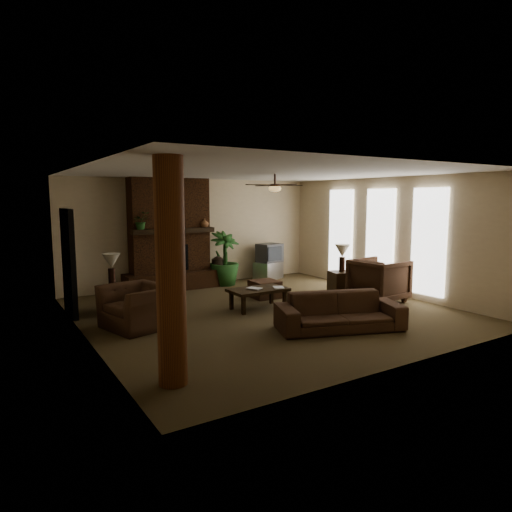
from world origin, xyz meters
TOP-DOWN VIEW (x-y plane):
  - room_shell at (0.00, 0.00)m, footprint 7.00×7.00m
  - fireplace at (-0.80, 3.22)m, footprint 2.40×0.70m
  - windows at (3.45, 0.20)m, footprint 0.08×3.65m
  - log_column at (-2.95, -2.40)m, footprint 0.36×0.36m
  - doorway at (-3.44, 1.80)m, footprint 0.10×1.00m
  - ceiling_fan at (0.40, 0.30)m, footprint 1.35×1.35m
  - sofa at (0.40, -1.73)m, footprint 2.27×1.35m
  - armchair_left at (-2.57, 0.27)m, footprint 1.03×1.32m
  - armchair_right at (2.61, -0.59)m, footprint 1.06×1.12m
  - coffee_table at (-0.02, 0.28)m, footprint 1.20×0.70m
  - ottoman at (0.68, 1.10)m, footprint 0.63×0.63m
  - tv_stand at (2.07, 3.07)m, footprint 0.98×0.80m
  - tv at (2.09, 3.04)m, footprint 0.73×0.63m
  - floor_vase at (0.46, 3.06)m, footprint 0.34×0.34m
  - floor_plant at (0.59, 2.97)m, footprint 1.03×1.55m
  - side_table_left at (-2.62, 1.60)m, footprint 0.61×0.61m
  - lamp_left at (-2.68, 1.59)m, footprint 0.45×0.45m
  - side_table_right at (2.43, 0.44)m, footprint 0.61×0.61m
  - lamp_right at (2.49, 0.48)m, footprint 0.43×0.43m
  - mantel_plant at (-1.62, 2.97)m, footprint 0.43×0.47m
  - mantel_vase at (0.04, 2.98)m, footprint 0.24×0.25m
  - book_a at (-0.21, 0.23)m, footprint 0.21×0.11m
  - book_b at (0.28, 0.15)m, footprint 0.20×0.11m

SIDE VIEW (x-z plane):
  - ottoman at x=0.68m, z-range 0.00..0.40m
  - tv_stand at x=2.07m, z-range 0.00..0.50m
  - side_table_left at x=-2.62m, z-range 0.00..0.55m
  - side_table_right at x=2.43m, z-range 0.00..0.55m
  - coffee_table at x=-0.02m, z-range 0.16..0.59m
  - floor_plant at x=0.59m, z-range 0.00..0.80m
  - sofa at x=0.40m, z-range 0.00..0.86m
  - floor_vase at x=0.46m, z-range 0.05..0.82m
  - armchair_left at x=-2.57m, z-range 0.00..1.01m
  - armchair_right at x=2.61m, z-range 0.00..1.07m
  - book_a at x=-0.21m, z-range 0.43..0.72m
  - book_b at x=0.28m, z-range 0.43..0.72m
  - tv at x=2.09m, z-range 0.50..1.02m
  - lamp_left at x=-2.68m, z-range 0.68..1.33m
  - lamp_right at x=2.49m, z-range 0.68..1.33m
  - doorway at x=-3.44m, z-range 0.00..2.10m
  - fireplace at x=-0.80m, z-range -0.24..2.56m
  - windows at x=3.45m, z-range 0.17..2.53m
  - log_column at x=-2.95m, z-range 0.00..2.80m
  - room_shell at x=0.00m, z-range -2.10..4.90m
  - mantel_vase at x=0.04m, z-range 1.56..1.78m
  - mantel_plant at x=-1.62m, z-range 1.56..1.89m
  - ceiling_fan at x=0.40m, z-range 2.34..2.72m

